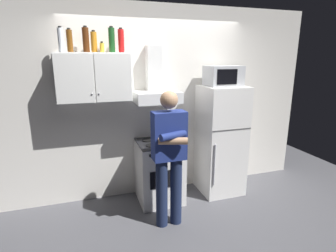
# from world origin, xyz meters

# --- Properties ---
(ground_plane) EXTENTS (7.00, 7.00, 0.00)m
(ground_plane) POSITION_xyz_m (0.00, 0.00, 0.00)
(ground_plane) COLOR #4C4C51
(back_wall_tiled) EXTENTS (4.80, 0.10, 2.70)m
(back_wall_tiled) POSITION_xyz_m (0.00, 0.60, 1.35)
(back_wall_tiled) COLOR silver
(back_wall_tiled) RESTS_ON ground_plane
(upper_cabinet) EXTENTS (0.90, 0.37, 0.60)m
(upper_cabinet) POSITION_xyz_m (-0.85, 0.37, 1.75)
(upper_cabinet) COLOR white
(stove_oven) EXTENTS (0.60, 0.62, 0.87)m
(stove_oven) POSITION_xyz_m (-0.05, 0.25, 0.43)
(stove_oven) COLOR white
(stove_oven) RESTS_ON ground_plane
(range_hood) EXTENTS (0.60, 0.44, 0.75)m
(range_hood) POSITION_xyz_m (-0.05, 0.38, 1.60)
(range_hood) COLOR white
(refrigerator) EXTENTS (0.60, 0.62, 1.60)m
(refrigerator) POSITION_xyz_m (0.90, 0.25, 0.80)
(refrigerator) COLOR white
(refrigerator) RESTS_ON ground_plane
(microwave) EXTENTS (0.48, 0.37, 0.28)m
(microwave) POSITION_xyz_m (0.90, 0.27, 1.74)
(microwave) COLOR #B7BABF
(microwave) RESTS_ON refrigerator
(person_standing) EXTENTS (0.38, 0.33, 1.64)m
(person_standing) POSITION_xyz_m (-0.10, -0.36, 0.90)
(person_standing) COLOR #192342
(person_standing) RESTS_ON ground_plane
(cooking_pot) EXTENTS (0.29, 0.19, 0.13)m
(cooking_pot) POSITION_xyz_m (0.08, 0.13, 0.94)
(cooking_pot) COLOR #B7BABF
(cooking_pot) RESTS_ON stove_oven
(bottle_liquor_amber) EXTENTS (0.07, 0.07, 0.26)m
(bottle_liquor_amber) POSITION_xyz_m (-0.82, 0.40, 2.17)
(bottle_liquor_amber) COLOR #B7721E
(bottle_liquor_amber) RESTS_ON upper_cabinet
(bottle_rum_dark) EXTENTS (0.08, 0.08, 0.31)m
(bottle_rum_dark) POSITION_xyz_m (-0.91, 0.40, 2.20)
(bottle_rum_dark) COLOR #47230F
(bottle_rum_dark) RESTS_ON upper_cabinet
(bottle_spice_jar) EXTENTS (0.05, 0.05, 0.13)m
(bottle_spice_jar) POSITION_xyz_m (-0.73, 0.34, 2.11)
(bottle_spice_jar) COLOR gold
(bottle_spice_jar) RESTS_ON upper_cabinet
(bottle_soda_red) EXTENTS (0.07, 0.07, 0.30)m
(bottle_soda_red) POSITION_xyz_m (-0.49, 0.41, 2.19)
(bottle_soda_red) COLOR red
(bottle_soda_red) RESTS_ON upper_cabinet
(bottle_beer_brown) EXTENTS (0.07, 0.07, 0.27)m
(bottle_beer_brown) POSITION_xyz_m (-1.10, 0.35, 2.18)
(bottle_beer_brown) COLOR brown
(bottle_beer_brown) RESTS_ON upper_cabinet
(bottle_wine_green) EXTENTS (0.08, 0.08, 0.31)m
(bottle_wine_green) POSITION_xyz_m (-0.61, 0.39, 2.20)
(bottle_wine_green) COLOR #19471E
(bottle_wine_green) RESTS_ON upper_cabinet
(bottle_vodka_clear) EXTENTS (0.07, 0.07, 0.29)m
(bottle_vodka_clear) POSITION_xyz_m (-1.19, 0.35, 2.19)
(bottle_vodka_clear) COLOR silver
(bottle_vodka_clear) RESTS_ON upper_cabinet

